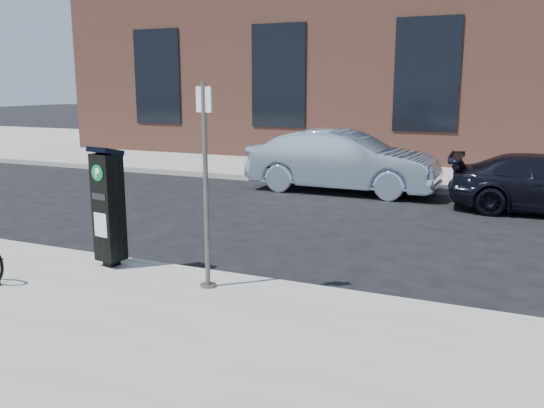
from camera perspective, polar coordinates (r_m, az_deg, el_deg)
The scene contains 8 objects.
ground at distance 7.76m, azimuth -0.46°, elevation -8.50°, with size 120.00×120.00×0.00m, color black.
sidewalk_far at distance 21.01m, azimuth 15.51°, elevation 4.13°, with size 60.00×12.00×0.15m, color gray.
curb_near at distance 7.72m, azimuth -0.53°, elevation -8.02°, with size 60.00×0.12×0.16m, color #9E9B93.
curb_far at distance 15.18m, azimuth 12.11°, elevation 1.54°, with size 60.00×0.12×0.16m, color #9E9B93.
building at distance 23.87m, azimuth 17.18°, elevation 14.69°, with size 28.00×10.05×8.25m.
parking_kiosk at distance 8.38m, azimuth -15.91°, elevation -0.12°, with size 0.45×0.41×1.71m.
sign_pole at distance 7.16m, azimuth -6.58°, elevation 1.54°, with size 0.23×0.21×2.57m.
car_silver at distance 14.78m, azimuth 7.03°, elevation 4.25°, with size 1.67×4.80×1.58m, color #A0B9CC.
Camera 1 is at (3.01, -6.64, 2.67)m, focal length 38.00 mm.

